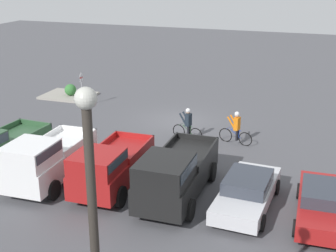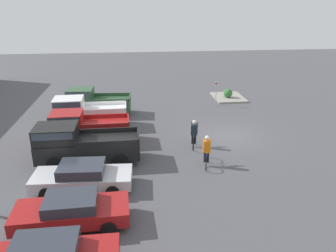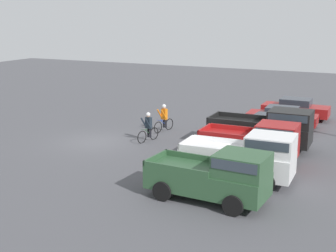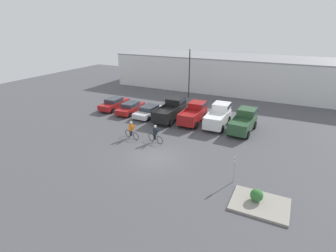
% 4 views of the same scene
% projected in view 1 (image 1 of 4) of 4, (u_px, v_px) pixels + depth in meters
% --- Properties ---
extents(ground_plane, '(80.00, 80.00, 0.00)m').
position_uv_depth(ground_plane, '(177.00, 121.00, 27.99)').
color(ground_plane, '#4C4C51').
extents(sedan_1, '(2.05, 4.59, 1.33)m').
position_uv_depth(sedan_1, '(323.00, 203.00, 17.09)').
color(sedan_1, maroon).
rests_on(sedan_1, ground_plane).
extents(sedan_2, '(2.17, 4.79, 1.31)m').
position_uv_depth(sedan_2, '(247.00, 191.00, 18.02)').
color(sedan_2, silver).
rests_on(sedan_2, ground_plane).
extents(pickup_truck_0, '(2.23, 5.59, 2.26)m').
position_uv_depth(pickup_truck_0, '(175.00, 174.00, 18.31)').
color(pickup_truck_0, black).
rests_on(pickup_truck_0, ground_plane).
extents(pickup_truck_1, '(2.19, 4.84, 2.09)m').
position_uv_depth(pickup_truck_1, '(109.00, 166.00, 19.14)').
color(pickup_truck_1, maroon).
rests_on(pickup_truck_1, ground_plane).
extents(pickup_truck_2, '(2.23, 5.04, 2.23)m').
position_uv_depth(pickup_truck_2, '(46.00, 159.00, 19.71)').
color(pickup_truck_2, white).
rests_on(pickup_truck_2, ground_plane).
extents(cyclist_0, '(1.79, 0.57, 1.76)m').
position_uv_depth(cyclist_0, '(188.00, 124.00, 24.84)').
color(cyclist_0, black).
rests_on(cyclist_0, ground_plane).
extents(cyclist_1, '(1.85, 0.58, 1.78)m').
position_uv_depth(cyclist_1, '(236.00, 128.00, 24.24)').
color(cyclist_1, black).
rests_on(cyclist_1, ground_plane).
extents(fire_lane_sign, '(0.06, 0.30, 2.27)m').
position_uv_depth(fire_lane_sign, '(82.00, 86.00, 30.36)').
color(fire_lane_sign, '#9E9EA3').
rests_on(fire_lane_sign, ground_plane).
extents(curb_island, '(3.50, 2.71, 0.15)m').
position_uv_depth(curb_island, '(69.00, 95.00, 33.04)').
color(curb_island, gray).
rests_on(curb_island, ground_plane).
extents(shrub, '(0.81, 0.81, 0.81)m').
position_uv_depth(shrub, '(70.00, 90.00, 32.66)').
color(shrub, '#337033').
rests_on(shrub, curb_island).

